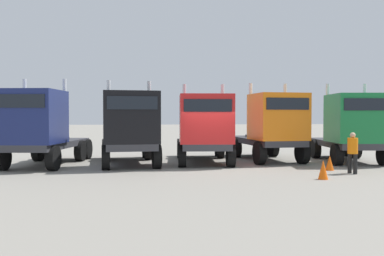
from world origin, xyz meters
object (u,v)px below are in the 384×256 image
(traffic_cone_near, at_px, (323,170))
(traffic_cone_mid, at_px, (330,163))
(semi_truck_red, at_px, (204,128))
(semi_truck_orange, at_px, (272,127))
(semi_truck_green, at_px, (352,127))
(visitor_in_hivis, at_px, (353,150))
(semi_truck_navy, at_px, (39,127))
(semi_truck_black, at_px, (130,128))

(traffic_cone_near, height_order, traffic_cone_mid, traffic_cone_near)
(semi_truck_red, distance_m, semi_truck_orange, 3.60)
(semi_truck_green, bearing_deg, visitor_in_hivis, -20.26)
(semi_truck_navy, relative_size, semi_truck_orange, 1.04)
(semi_truck_orange, height_order, semi_truck_green, semi_truck_orange)
(semi_truck_navy, xyz_separation_m, semi_truck_red, (7.63, 0.23, -0.08))
(semi_truck_navy, distance_m, semi_truck_orange, 11.22)
(traffic_cone_mid, bearing_deg, semi_truck_orange, 110.45)
(semi_truck_black, relative_size, semi_truck_orange, 1.02)
(semi_truck_black, distance_m, visitor_in_hivis, 9.69)
(semi_truck_red, relative_size, traffic_cone_near, 9.24)
(semi_truck_red, distance_m, traffic_cone_near, 6.58)
(semi_truck_green, bearing_deg, semi_truck_black, -82.92)
(semi_truck_red, relative_size, traffic_cone_mid, 10.32)
(semi_truck_red, height_order, traffic_cone_near, semi_truck_red)
(semi_truck_navy, relative_size, traffic_cone_near, 9.04)
(semi_truck_orange, height_order, visitor_in_hivis, semi_truck_orange)
(semi_truck_orange, relative_size, traffic_cone_mid, 9.75)
(semi_truck_red, bearing_deg, traffic_cone_near, 37.97)
(traffic_cone_near, bearing_deg, semi_truck_black, 144.29)
(semi_truck_orange, distance_m, semi_truck_green, 3.87)
(semi_truck_red, bearing_deg, semi_truck_navy, -83.15)
(semi_truck_black, relative_size, traffic_cone_mid, 9.92)
(semi_truck_red, height_order, semi_truck_green, semi_truck_green)
(traffic_cone_mid, bearing_deg, visitor_in_hivis, -69.77)
(semi_truck_navy, height_order, visitor_in_hivis, semi_truck_navy)
(visitor_in_hivis, bearing_deg, semi_truck_orange, 91.61)
(semi_truck_green, xyz_separation_m, traffic_cone_near, (-3.79, -4.88, -1.42))
(semi_truck_navy, bearing_deg, traffic_cone_mid, 87.33)
(semi_truck_navy, distance_m, semi_truck_green, 14.91)
(semi_truck_orange, xyz_separation_m, semi_truck_green, (3.72, -1.09, -0.01))
(semi_truck_navy, relative_size, traffic_cone_mid, 10.10)
(semi_truck_black, bearing_deg, visitor_in_hivis, 62.47)
(semi_truck_navy, xyz_separation_m, semi_truck_green, (14.91, -0.29, -0.04))
(visitor_in_hivis, xyz_separation_m, traffic_cone_near, (-1.82, -1.24, -0.60))
(semi_truck_green, distance_m, traffic_cone_mid, 3.75)
(semi_truck_orange, xyz_separation_m, visitor_in_hivis, (1.76, -4.73, -0.83))
(semi_truck_green, xyz_separation_m, traffic_cone_mid, (-2.38, -2.52, -1.46))
(semi_truck_orange, relative_size, traffic_cone_near, 8.73)
(semi_truck_black, bearing_deg, traffic_cone_mid, 68.08)
(semi_truck_navy, height_order, traffic_cone_near, semi_truck_navy)
(traffic_cone_mid, bearing_deg, traffic_cone_near, -120.81)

